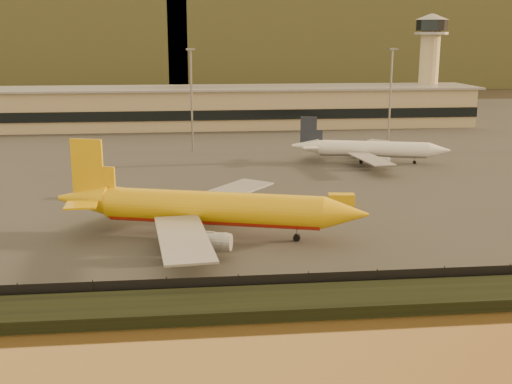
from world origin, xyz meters
The scene contains 12 objects.
ground centered at (0.00, 0.00, 0.00)m, with size 900.00×900.00×0.00m, color black.
embankment centered at (0.00, -17.00, 0.70)m, with size 320.00×7.00×1.40m, color black.
tarmac centered at (0.00, 95.00, 0.10)m, with size 320.00×220.00×0.20m, color #2D2D2D.
perimeter_fence centered at (0.00, -13.00, 1.30)m, with size 300.00×0.05×2.20m, color black.
terminal_building centered at (-14.52, 125.55, 6.25)m, with size 202.00×25.00×12.60m.
control_tower centered at (70.00, 131.00, 21.66)m, with size 11.20×11.20×35.50m.
apron_light_masts centered at (15.00, 75.00, 15.70)m, with size 152.20×12.20×25.40m.
distant_hills centered at (-20.74, 340.00, 31.39)m, with size 470.00×160.00×70.00m.
dhl_cargo_jet centered at (-8.63, 9.07, 4.31)m, with size 45.35×43.36×13.78m.
white_narrowbody_jet centered at (30.26, 60.88, 3.28)m, with size 35.48×33.93×10.33m.
gse_vehicle_yellow centered at (14.76, 24.09, 1.20)m, with size 4.46×2.01×2.01m, color #DAA70B.
gse_vehicle_white centered at (-27.82, 34.31, 1.02)m, with size 3.65×1.64×1.64m, color white.
Camera 1 is at (-11.29, -80.33, 28.54)m, focal length 45.00 mm.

